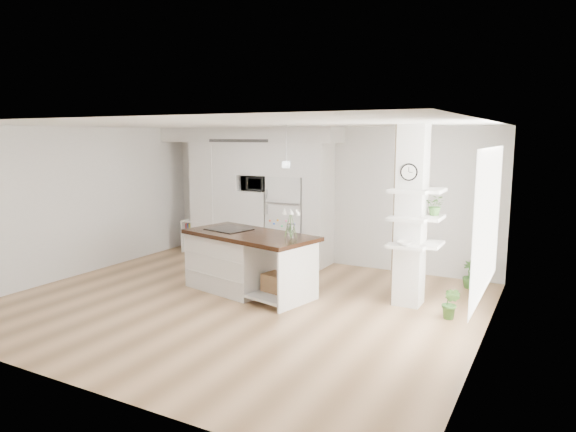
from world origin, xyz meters
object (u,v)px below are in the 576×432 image
(refrigerator, at_px, (290,219))
(kitchen_island, at_px, (239,259))
(bookshelf, at_px, (198,238))
(floor_plant_a, at_px, (451,303))

(refrigerator, xyz_separation_m, kitchen_island, (0.15, -2.08, -0.36))
(kitchen_island, xyz_separation_m, bookshelf, (-2.35, 1.90, -0.21))
(refrigerator, relative_size, bookshelf, 2.49)
(bookshelf, bearing_deg, floor_plant_a, -20.90)
(refrigerator, height_order, bookshelf, refrigerator)
(refrigerator, bearing_deg, kitchen_island, -85.81)
(refrigerator, relative_size, kitchen_island, 0.74)
(kitchen_island, bearing_deg, floor_plant_a, 16.46)
(kitchen_island, bearing_deg, refrigerator, 107.05)
(kitchen_island, distance_m, bookshelf, 3.03)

